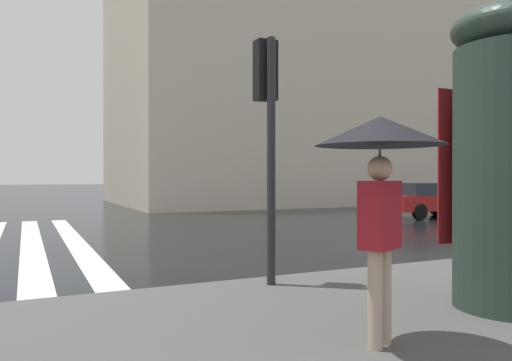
# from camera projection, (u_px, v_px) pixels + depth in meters

# --- Properties ---
(ground_plane) EXTENTS (220.00, 220.00, 0.00)m
(ground_plane) POSITION_uv_depth(u_px,v_px,m) (40.00, 269.00, 8.78)
(ground_plane) COLOR black
(haussmann_block_corner) EXTENTS (14.11, 28.89, 18.72)m
(haussmann_block_corner) POSITION_uv_depth(u_px,v_px,m) (330.00, 71.00, 34.62)
(haussmann_block_corner) COLOR beige
(haussmann_block_corner) RESTS_ON ground_plane
(billboard_column) EXTENTS (1.33, 1.33, 3.46)m
(billboard_column) POSITION_uv_depth(u_px,v_px,m) (512.00, 152.00, 5.55)
(billboard_column) COLOR #28382D
(billboard_column) RESTS_ON sidewalk_pavement
(traffic_signal_post) EXTENTS (0.44, 0.30, 3.43)m
(traffic_signal_post) POSITION_uv_depth(u_px,v_px,m) (267.00, 108.00, 6.91)
(traffic_signal_post) COLOR #232326
(traffic_signal_post) RESTS_ON sidewalk_pavement
(car_red) EXTENTS (1.85, 4.10, 1.41)m
(car_red) POSITION_uv_depth(u_px,v_px,m) (428.00, 199.00, 19.98)
(car_red) COLOR maroon
(car_red) RESTS_ON ground_plane
(pedestrian_in_red_jacket) EXTENTS (1.15, 1.15, 2.03)m
(pedestrian_in_red_jacket) POSITION_uv_depth(u_px,v_px,m) (380.00, 154.00, 4.32)
(pedestrian_in_red_jacket) COLOR maroon
(pedestrian_in_red_jacket) RESTS_ON sidewalk_pavement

